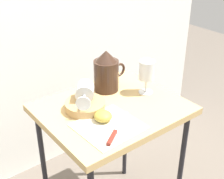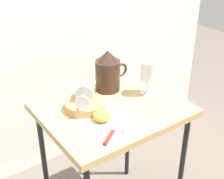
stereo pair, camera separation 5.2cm
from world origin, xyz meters
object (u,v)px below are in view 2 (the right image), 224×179
(basket_tray, at_px, (85,105))
(wine_glass_upright, at_px, (149,73))
(table, at_px, (112,119))
(knife, at_px, (113,132))
(apple_half_left, at_px, (102,116))
(pitcher, at_px, (108,74))
(wine_glass_tipped_near, at_px, (85,91))

(basket_tray, bearing_deg, wine_glass_upright, -10.05)
(table, xyz_separation_m, wine_glass_upright, (0.19, -0.00, 0.17))
(table, bearing_deg, wine_glass_upright, -1.06)
(knife, bearing_deg, basket_tray, 87.71)
(wine_glass_upright, bearing_deg, basket_tray, 169.95)
(apple_half_left, bearing_deg, knife, -98.86)
(pitcher, relative_size, knife, 0.98)
(knife, bearing_deg, apple_half_left, 81.14)
(basket_tray, distance_m, wine_glass_upright, 0.31)
(pitcher, xyz_separation_m, apple_half_left, (-0.17, -0.20, -0.05))
(wine_glass_upright, height_order, wine_glass_tipped_near, wine_glass_upright)
(apple_half_left, xyz_separation_m, knife, (-0.01, -0.09, -0.02))
(basket_tray, height_order, apple_half_left, apple_half_left)
(basket_tray, distance_m, pitcher, 0.20)
(basket_tray, height_order, knife, basket_tray)
(pitcher, bearing_deg, wine_glass_upright, -48.29)
(pitcher, distance_m, apple_half_left, 0.27)
(pitcher, bearing_deg, table, -118.30)
(table, bearing_deg, apple_half_left, -144.97)
(knife, bearing_deg, table, 55.54)
(basket_tray, height_order, wine_glass_upright, wine_glass_upright)
(pitcher, distance_m, knife, 0.35)
(wine_glass_upright, xyz_separation_m, wine_glass_tipped_near, (-0.28, 0.07, -0.03))
(apple_half_left, bearing_deg, wine_glass_tipped_near, 87.84)
(pitcher, relative_size, wine_glass_tipped_near, 1.26)
(basket_tray, relative_size, wine_glass_tipped_near, 1.09)
(knife, bearing_deg, wine_glass_tipped_near, 85.03)
(wine_glass_upright, distance_m, apple_half_left, 0.31)
(basket_tray, bearing_deg, knife, -92.29)
(pitcher, bearing_deg, wine_glass_tipped_near, -156.98)
(wine_glass_tipped_near, bearing_deg, table, -34.94)
(basket_tray, height_order, wine_glass_tipped_near, wine_glass_tipped_near)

